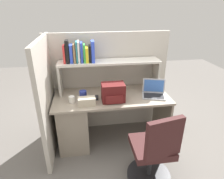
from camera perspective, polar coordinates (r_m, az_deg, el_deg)
The scene contains 13 objects.
ground_plane at distance 3.11m, azimuth -0.14°, elevation -14.04°, with size 8.00×8.00×0.00m, color slate.
desk at distance 2.85m, azimuth -7.99°, elevation -8.25°, with size 1.60×0.70×0.73m.
cubicle_partition_rear at distance 3.04m, azimuth -1.20°, elevation 2.02°, with size 1.84×0.05×1.55m, color #BCB5A8.
cubicle_partition_left at distance 2.67m, azimuth -18.35°, elevation -2.58°, with size 0.05×1.06×1.55m, color #BCB5A8.
overhead_hutch at distance 2.77m, azimuth -0.77°, elevation 6.51°, with size 1.44×0.28×0.45m.
reference_books_on_shelf at distance 2.68m, azimuth -9.65°, elevation 10.65°, with size 0.41×0.18×0.30m.
laptop at distance 2.77m, azimuth 12.18°, elevation -0.79°, with size 0.37×0.32×0.22m.
backpack at distance 2.53m, azimuth 0.32°, elevation -0.95°, with size 0.30×0.23×0.24m.
computer_mouse at distance 2.64m, azimuth -4.72°, elevation -2.42°, with size 0.06×0.10×0.03m, color #262628.
paper_cup at distance 2.58m, azimuth -11.78°, elevation -2.87°, with size 0.08×0.08×0.09m, color white.
tissue_box at distance 2.48m, azimuth -7.45°, elevation -3.45°, with size 0.22×0.12×0.10m, color #BFB299.
snack_canister at distance 2.63m, azimuth -8.53°, elevation -1.60°, with size 0.10×0.10×0.12m, color navy.
office_chair at distance 2.31m, azimuth 12.16°, elevation -18.01°, with size 0.52×0.53×0.93m.
Camera 1 is at (-0.35, -2.41, 1.93)m, focal length 31.02 mm.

